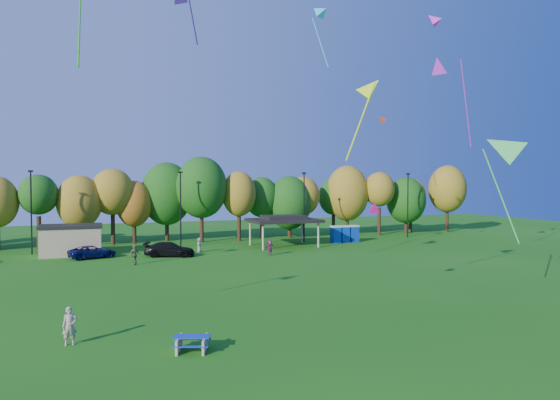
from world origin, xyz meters
name	(u,v)px	position (x,y,z in m)	size (l,w,h in m)	color
ground	(288,364)	(0.00, 0.00, 0.00)	(160.00, 160.00, 0.00)	#19600F
tree_line	(149,197)	(-1.03, 45.51, 5.91)	(93.57, 10.55, 11.15)	black
lamp_posts	(181,207)	(2.00, 40.00, 4.90)	(64.50, 0.25, 9.09)	black
utility_building	(71,240)	(-10.00, 38.00, 1.64)	(6.30, 4.30, 3.25)	tan
pavilion	(284,220)	(14.00, 37.00, 3.23)	(8.20, 6.20, 3.77)	tan
porta_potties	(345,234)	(22.83, 37.87, 1.10)	(3.75, 1.23, 2.18)	#0D3AAB
picnic_table	(192,342)	(-3.58, 3.06, 0.42)	(2.01, 1.83, 0.71)	tan
kite_flyer	(70,326)	(-8.87, 5.97, 0.92)	(0.67, 0.44, 1.84)	tan
car_c	(92,252)	(-7.87, 34.82, 0.65)	(2.15, 4.67, 1.30)	#0C1149
car_d	(170,249)	(-0.28, 33.25, 0.75)	(2.11, 5.20, 1.51)	black
far_person_0	(135,255)	(-4.14, 29.14, 0.92)	(1.08, 0.45, 1.84)	olive
far_person_2	(270,248)	(9.83, 30.26, 0.84)	(1.56, 0.50, 1.68)	#89395B
far_person_4	(199,245)	(3.29, 35.35, 0.81)	(0.79, 0.51, 1.61)	gray
kite_0	(501,149)	(17.34, 5.96, 9.98)	(4.40, 4.34, 8.07)	#43C052
kite_2	(374,207)	(9.73, 9.14, 6.14)	(1.15, 1.33, 1.12)	#E30C85
kite_3	(372,89)	(8.81, 8.02, 13.67)	(3.29, 2.51, 5.61)	#D5FF1A
kite_4	(318,12)	(14.40, 28.11, 25.50)	(2.77, 3.66, 6.53)	#25B6EE
kite_6	(439,66)	(21.68, 17.79, 18.33)	(4.74, 3.14, 8.47)	#CC29DB
kite_7	(432,19)	(20.03, 16.70, 21.93)	(1.95, 1.95, 1.57)	#F128D2
kite_8	(381,119)	(21.08, 26.45, 14.52)	(1.27, 1.02, 1.17)	red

